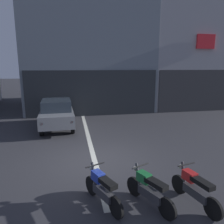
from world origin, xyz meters
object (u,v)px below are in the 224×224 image
Objects in this scene: car_grey_crossing_near at (57,113)px; motorcycle_green_row_left_mid at (149,189)px; motorcycle_red_row_centre at (194,188)px; motorcycle_blue_row_leftmost at (102,188)px.

car_grey_crossing_near is 8.14m from motorcycle_green_row_left_mid.
motorcycle_green_row_left_mid is at bearing 171.68° from motorcycle_red_row_centre.
car_grey_crossing_near is 2.55× the size of motorcycle_red_row_centre.
motorcycle_red_row_centre is (3.78, -7.86, -0.43)m from car_grey_crossing_near.
motorcycle_green_row_left_mid is at bearing -12.98° from motorcycle_blue_row_leftmost.
motorcycle_red_row_centre is at bearing -8.32° from motorcycle_green_row_left_mid.
motorcycle_green_row_left_mid and motorcycle_red_row_centre have the same top height.
motorcycle_green_row_left_mid is (2.64, -7.69, -0.43)m from car_grey_crossing_near.
car_grey_crossing_near is 2.70× the size of motorcycle_green_row_left_mid.
motorcycle_red_row_centre is (2.28, -0.43, 0.00)m from motorcycle_blue_row_leftmost.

